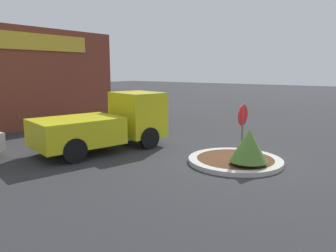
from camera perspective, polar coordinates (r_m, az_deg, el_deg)
The scene contains 5 objects.
ground_plane at distance 11.98m, azimuth 11.58°, elevation -6.28°, with size 120.00×120.00×0.00m, color #2D2D30.
traffic_island at distance 11.96m, azimuth 11.59°, elevation -5.92°, with size 3.32×3.32×0.16m.
stop_sign at distance 12.20m, azimuth 12.88°, elevation 0.83°, with size 0.78×0.07×2.06m.
island_shrub at distance 11.10m, azimuth 13.90°, elevation -3.24°, with size 1.23×1.23×1.22m.
utility_truck at distance 13.69m, azimuth -10.44°, elevation 0.48°, with size 5.69×3.35×2.30m.
Camera 1 is at (-10.47, -4.81, 3.29)m, focal length 35.00 mm.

